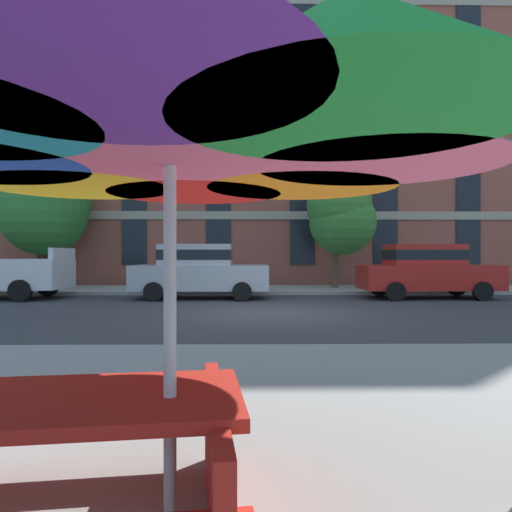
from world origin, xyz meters
The scene contains 9 objects.
ground_plane centered at (0.00, 0.00, 0.00)m, with size 120.00×120.00×0.00m, color #38383A.
sidewalk_far centered at (0.00, 6.80, 0.06)m, with size 56.00×3.60×0.12m, color #9E998E.
apartment_building centered at (0.00, 14.99, 9.60)m, with size 37.33×12.08×19.20m.
sedan_silver centered at (-2.14, 3.70, 0.95)m, with size 4.40×1.98×1.78m.
sedan_red centered at (5.36, 3.70, 0.95)m, with size 4.40×1.98×1.78m.
street_tree_left centered at (-8.87, 7.38, 3.49)m, with size 3.58×3.69×5.22m.
street_tree_middle centered at (3.12, 6.96, 3.10)m, with size 2.79×2.96×4.68m.
patio_umbrella centered at (-0.86, -9.00, 2.07)m, with size 3.13×3.13×2.36m.
picnic_table centered at (-1.43, -9.00, 0.49)m, with size 1.97×1.72×0.77m.
Camera 1 is at (-0.49, -11.11, 1.43)m, focal length 31.65 mm.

